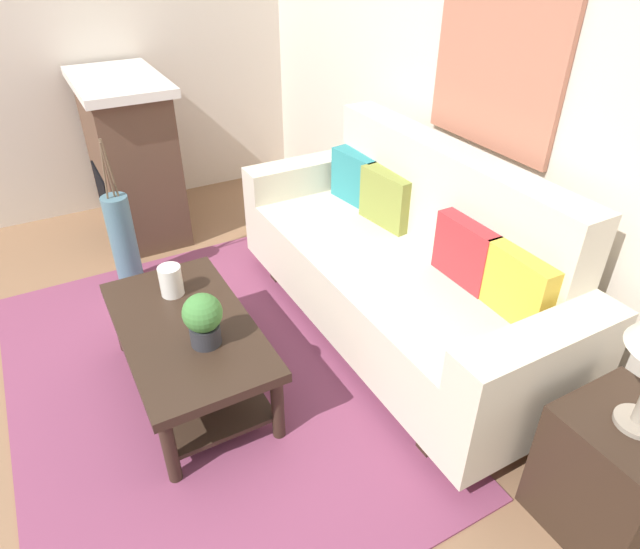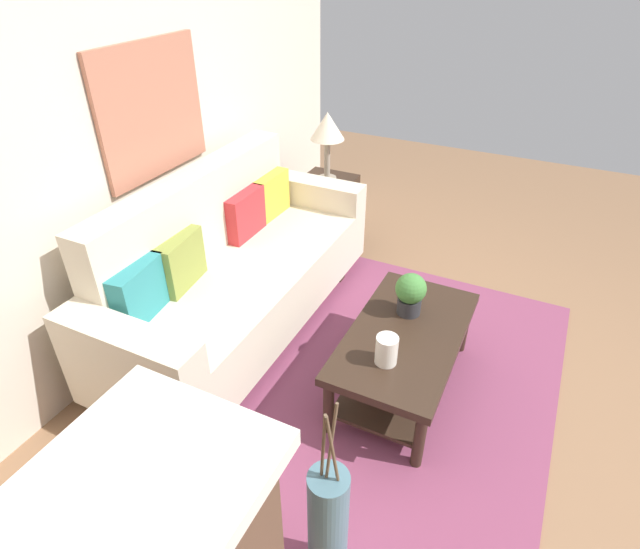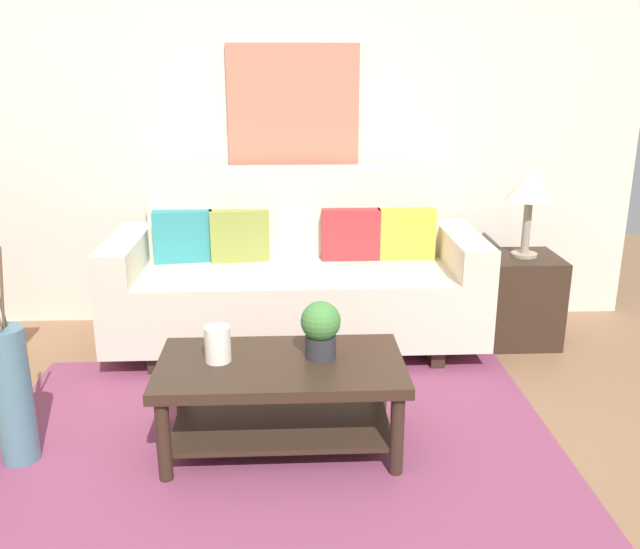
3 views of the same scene
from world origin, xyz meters
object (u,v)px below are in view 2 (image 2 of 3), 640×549
throw_pillow_olive (180,261)px  table_lamp (327,129)px  coffee_table (404,348)px  tabletop_vase (387,350)px  throw_pillow_crimson (244,214)px  potted_plant_tabletop (410,293)px  throw_pillow_mustard (270,195)px  framed_painting (152,110)px  throw_pillow_teal (139,292)px  side_table (327,209)px  couch (235,273)px  floor_vase (328,527)px

throw_pillow_olive → table_lamp: bearing=-4.3°
coffee_table → table_lamp: size_ratio=1.93×
throw_pillow_olive → tabletop_vase: bearing=-90.8°
throw_pillow_crimson → potted_plant_tabletop: bearing=-101.0°
throw_pillow_mustard → framed_painting: framed_painting is taller
throw_pillow_olive → table_lamp: size_ratio=0.63×
throw_pillow_teal → side_table: throw_pillow_teal is taller
throw_pillow_crimson → throw_pillow_teal: bearing=180.0°
couch → throw_pillow_crimson: bearing=20.0°
throw_pillow_teal → throw_pillow_olive: (0.35, 0.00, 0.00)m
throw_pillow_teal → throw_pillow_mustard: bearing=0.0°
throw_pillow_teal → throw_pillow_crimson: size_ratio=1.00×
couch → tabletop_vase: bearing=-107.0°
throw_pillow_teal → floor_vase: 1.55m
table_lamp → framed_painting: framed_painting is taller
couch → potted_plant_tabletop: couch is taller
side_table → table_lamp: size_ratio=0.98×
floor_vase → tabletop_vase: bearing=5.5°
throw_pillow_crimson → floor_vase: (-1.59, -1.40, -0.36)m
side_table → throw_pillow_crimson: bearing=172.9°
side_table → framed_painting: size_ratio=0.67×
throw_pillow_mustard → floor_vase: (-1.94, -1.40, -0.36)m
couch → framed_painting: 1.11m
couch → throw_pillow_mustard: size_ratio=6.17×
framed_painting → table_lamp: bearing=-18.5°
throw_pillow_olive → floor_vase: size_ratio=0.57×
throw_pillow_crimson → tabletop_vase: size_ratio=2.22×
potted_plant_tabletop → framed_painting: 1.85m
side_table → table_lamp: 0.71m
couch → throw_pillow_olive: size_ratio=6.17×
table_lamp → framed_painting: 1.55m
throw_pillow_crimson → coffee_table: throw_pillow_crimson is taller
throw_pillow_teal → coffee_table: bearing=-65.6°
couch → framed_painting: bearing=90.0°
potted_plant_tabletop → table_lamp: 1.80m
coffee_table → potted_plant_tabletop: bearing=14.3°
throw_pillow_crimson → side_table: (1.06, -0.13, -0.40)m
tabletop_vase → side_table: 2.14m
throw_pillow_crimson → potted_plant_tabletop: (-0.25, -1.29, -0.11)m
throw_pillow_olive → throw_pillow_mustard: 1.04m
throw_pillow_mustard → floor_vase: size_ratio=0.57×
couch → throw_pillow_mustard: bearing=10.3°
tabletop_vase → framed_painting: 1.93m
table_lamp → framed_painting: size_ratio=0.68×
tabletop_vase → floor_vase: (-0.88, -0.08, -0.19)m
coffee_table → table_lamp: (1.50, 1.20, 0.68)m
floor_vase → table_lamp: bearing=25.5°
floor_vase → framed_painting: framed_painting is taller
coffee_table → tabletop_vase: bearing=175.4°
couch → side_table: couch is taller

